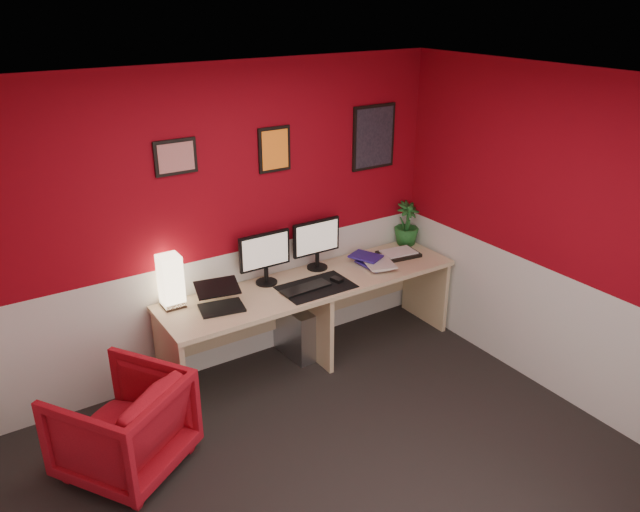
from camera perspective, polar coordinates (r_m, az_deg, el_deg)
The scene contains 24 objects.
ground at distance 4.31m, azimuth 2.13°, elevation -20.27°, with size 4.00×3.50×0.01m, color black.
ceiling at distance 3.16m, azimuth 2.81°, elevation 14.74°, with size 4.00×3.50×0.01m, color white.
wall_back at distance 4.97m, azimuth -9.28°, elevation 2.72°, with size 4.00×0.01×2.50m, color maroon.
wall_right at distance 4.90m, azimuth 21.94°, elevation 0.98°, with size 0.01×3.50×2.50m, color maroon.
wainscot_back at distance 5.27m, azimuth -8.73°, elevation -4.95°, with size 4.00×0.01×1.00m, color silver.
wainscot_right at distance 5.21m, azimuth 20.68°, elevation -6.69°, with size 0.01×3.50×1.00m, color silver.
desk at distance 5.34m, azimuth -0.66°, elevation -5.93°, with size 2.60×0.65×0.73m, color #D0B885.
shoji_lamp at distance 4.83m, azimuth -13.51°, elevation -2.38°, with size 0.16×0.16×0.40m, color #FFE5B2.
laptop at distance 4.75m, azimuth -9.08°, elevation -3.64°, with size 0.33×0.23×0.22m, color black.
monitor_left at distance 5.05m, azimuth -5.03°, elevation 0.49°, with size 0.45×0.06×0.58m, color black.
monitor_right at distance 5.31m, azimuth -0.26°, elevation 1.74°, with size 0.45×0.06×0.58m, color black.
desk_mat at distance 5.08m, azimuth -0.35°, elevation -2.85°, with size 0.60×0.38×0.01m, color black.
keyboard at distance 5.03m, azimuth -1.32°, elevation -2.96°, with size 0.42×0.14×0.02m, color black.
mouse at distance 5.16m, azimuth 1.55°, elevation -2.18°, with size 0.06×0.10×0.03m, color black.
book_bottom at distance 5.42m, azimuth 4.09°, elevation -1.02°, with size 0.21×0.28×0.03m, color navy.
book_middle at distance 5.41m, azimuth 4.21°, elevation -0.77°, with size 0.24×0.32×0.02m, color silver.
book_top at distance 5.43m, azimuth 3.71°, elevation -0.42°, with size 0.20×0.26×0.02m, color navy.
zen_tray at distance 5.71m, azimuth 7.21°, elevation 0.18°, with size 0.35×0.25×0.03m, color black.
potted_plant at distance 5.92m, azimuth 7.96°, elevation 2.95°, with size 0.23×0.23×0.41m, color #19591E.
pc_tower at distance 5.47m, azimuth -2.22°, elevation -6.87°, with size 0.20×0.45×0.45m, color #99999E.
armchair at distance 4.42m, azimuth -17.63°, elevation -14.55°, with size 0.72×0.74×0.68m, color #AC121F.
art_left at distance 4.67m, azimuth -13.11°, elevation 8.83°, with size 0.32×0.02×0.26m, color red.
art_center at distance 5.01m, azimuth -4.20°, elevation 9.72°, with size 0.28×0.02×0.36m, color orange.
art_right at distance 5.54m, azimuth 4.95°, elevation 10.81°, with size 0.44×0.02×0.56m, color black.
Camera 1 is at (-1.82, -2.54, 2.97)m, focal length 34.90 mm.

